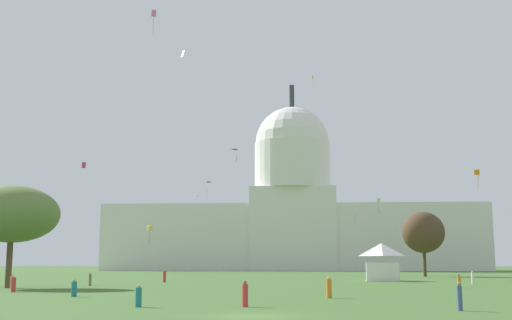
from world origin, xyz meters
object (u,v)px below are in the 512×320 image
object	(u,v)px
capitol_building	(293,213)
kite_lime_mid	(379,200)
kite_blue_mid	(237,151)
kite_orange_low	(477,172)
person_red_lawn_far_right	(245,295)
person_orange_back_right	(459,282)
kite_gold_low	(150,228)
person_teal_mid_center	(74,289)
person_olive_mid_right	(90,280)
kite_red_mid	(207,185)
kite_black_low	(424,241)
person_tan_near_tree_east	(12,282)
kite_turquoise_low	(356,211)
kite_yellow_high	(313,79)
kite_violet_high	(183,54)
tree_west_far	(12,214)
person_denim_back_center	(460,297)
person_white_front_right	(473,278)
person_orange_deep_crowd	(329,288)
person_red_near_tent	(164,277)
kite_white_mid	(198,198)
person_teal_front_center	(139,297)
kite_pink_high	(154,14)
kite_magenta_mid	(84,165)
tree_east_near	(423,232)
person_red_edge_east	(14,285)
event_tent	(382,262)

from	to	relation	value
capitol_building	kite_lime_mid	world-z (taller)	capitol_building
kite_blue_mid	kite_orange_low	size ratio (longest dim) A/B	0.90
person_red_lawn_far_right	person_orange_back_right	distance (m)	39.98
person_orange_back_right	kite_gold_low	size ratio (longest dim) A/B	0.35
person_teal_mid_center	capitol_building	bearing A→B (deg)	-15.71
person_olive_mid_right	kite_red_mid	distance (m)	69.79
person_teal_mid_center	kite_black_low	bearing A→B (deg)	-35.24
person_tan_near_tree_east	kite_turquoise_low	world-z (taller)	kite_turquoise_low
person_teal_mid_center	kite_gold_low	xyz separation A→B (m)	(-15.14, 93.52, 10.11)
kite_yellow_high	kite_violet_high	size ratio (longest dim) A/B	3.19
kite_gold_low	kite_black_low	bearing A→B (deg)	-27.51
tree_west_far	kite_yellow_high	size ratio (longest dim) A/B	3.36
person_denim_back_center	person_white_front_right	bearing A→B (deg)	-20.59
person_denim_back_center	person_olive_mid_right	bearing A→B (deg)	37.89
person_orange_deep_crowd	kite_blue_mid	bearing A→B (deg)	104.15
person_white_front_right	kite_orange_low	world-z (taller)	kite_orange_low
kite_black_low	person_denim_back_center	bearing A→B (deg)	-36.88
capitol_building	kite_lime_mid	size ratio (longest dim) A/B	33.41
person_red_near_tent	kite_black_low	distance (m)	84.18
capitol_building	kite_white_mid	world-z (taller)	capitol_building
person_orange_deep_crowd	kite_turquoise_low	xyz separation A→B (m)	(13.67, 118.21, 15.60)
kite_white_mid	kite_orange_low	distance (m)	84.69
person_white_front_right	person_orange_back_right	xyz separation A→B (m)	(-5.07, -13.04, -0.11)
person_teal_front_center	kite_blue_mid	distance (m)	89.34
kite_gold_low	kite_white_mid	world-z (taller)	kite_white_mid
person_orange_deep_crowd	person_white_front_right	size ratio (longest dim) A/B	1.01
kite_pink_high	kite_magenta_mid	world-z (taller)	kite_pink_high
tree_east_near	kite_yellow_high	bearing A→B (deg)	122.60
person_red_lawn_far_right	kite_blue_mid	bearing A→B (deg)	69.41
kite_gold_low	kite_red_mid	distance (m)	16.91
kite_black_low	kite_blue_mid	distance (m)	56.73
tree_west_far	kite_turquoise_low	xyz separation A→B (m)	(49.23, 100.00, 7.97)
person_red_edge_east	person_orange_back_right	xyz separation A→B (m)	(46.59, 14.09, -0.04)
kite_gold_low	kite_orange_low	distance (m)	81.51
capitol_building	kite_turquoise_low	xyz separation A→B (m)	(17.22, -53.90, -3.80)
person_red_edge_east	person_red_lawn_far_right	bearing A→B (deg)	-83.40
person_red_near_tent	tree_east_near	bearing A→B (deg)	-69.16
capitol_building	kite_white_mid	xyz separation A→B (m)	(-24.00, -64.77, -1.08)
tree_west_far	person_red_near_tent	xyz separation A→B (m)	(13.65, 21.48, -7.62)
kite_pink_high	kite_black_low	xyz separation A→B (m)	(54.19, 63.50, -34.71)
kite_yellow_high	kite_orange_low	world-z (taller)	kite_yellow_high
person_olive_mid_right	person_red_edge_east	size ratio (longest dim) A/B	0.96
kite_red_mid	kite_magenta_mid	bearing A→B (deg)	-7.80
kite_lime_mid	kite_orange_low	size ratio (longest dim) A/B	1.46
kite_orange_low	person_orange_back_right	bearing A→B (deg)	-105.95
event_tent	tree_east_near	distance (m)	34.44
tree_west_far	kite_orange_low	distance (m)	63.72
kite_blue_mid	person_red_lawn_far_right	bearing A→B (deg)	-136.48
person_tan_near_tree_east	person_red_near_tent	size ratio (longest dim) A/B	0.89
tree_west_far	person_olive_mid_right	world-z (taller)	tree_west_far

